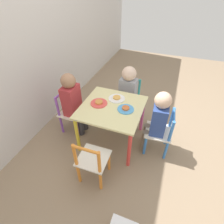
{
  "coord_description": "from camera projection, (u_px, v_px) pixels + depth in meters",
  "views": [
    {
      "loc": [
        -1.32,
        -0.49,
        1.54
      ],
      "look_at": [
        0.0,
        0.0,
        0.41
      ],
      "focal_mm": 28.0,
      "sensor_mm": 36.0,
      "label": 1
    }
  ],
  "objects": [
    {
      "name": "child_front",
      "position": [
        157.0,
        118.0,
        1.69
      ],
      "size": [
        0.21,
        0.22,
        0.72
      ],
      "rotation": [
        0.0,
        0.0,
        -3.07
      ],
      "color": "#7A6B5B",
      "rests_on": "ground_plane"
    },
    {
      "name": "house_wall",
      "position": [
        12.0,
        8.0,
        1.5
      ],
      "size": [
        6.0,
        0.06,
        2.6
      ],
      "color": "silver",
      "rests_on": "ground_plane"
    },
    {
      "name": "chair_blue",
      "position": [
        160.0,
        133.0,
        1.79
      ],
      "size": [
        0.28,
        0.28,
        0.51
      ],
      "rotation": [
        0.0,
        0.0,
        -3.07
      ],
      "color": "silver",
      "rests_on": "ground_plane"
    },
    {
      "name": "kids_table",
      "position": [
        112.0,
        112.0,
        1.81
      ],
      "size": [
        0.62,
        0.62,
        0.48
      ],
      "color": "beige",
      "rests_on": "ground_plane"
    },
    {
      "name": "child_right",
      "position": [
        128.0,
        89.0,
        2.12
      ],
      "size": [
        0.22,
        0.21,
        0.71
      ],
      "rotation": [
        0.0,
        0.0,
        -1.64
      ],
      "color": "#7A6B5B",
      "rests_on": "ground_plane"
    },
    {
      "name": "child_back",
      "position": [
        73.0,
        100.0,
        1.91
      ],
      "size": [
        0.2,
        0.21,
        0.75
      ],
      "rotation": [
        0.0,
        0.0,
        -0.01
      ],
      "color": "#38383D",
      "rests_on": "ground_plane"
    },
    {
      "name": "plate_front",
      "position": [
        126.0,
        109.0,
        1.72
      ],
      "size": [
        0.16,
        0.16,
        0.03
      ],
      "color": "#4C9EE0",
      "rests_on": "kids_table"
    },
    {
      "name": "chair_teal",
      "position": [
        128.0,
        99.0,
        2.28
      ],
      "size": [
        0.28,
        0.28,
        0.51
      ],
      "rotation": [
        0.0,
        0.0,
        -1.64
      ],
      "color": "silver",
      "rests_on": "ground_plane"
    },
    {
      "name": "plate_back",
      "position": [
        99.0,
        103.0,
        1.8
      ],
      "size": [
        0.17,
        0.17,
        0.03
      ],
      "color": "#E54C47",
      "rests_on": "kids_table"
    },
    {
      "name": "chair_purple",
      "position": [
        71.0,
        113.0,
        2.05
      ],
      "size": [
        0.26,
        0.26,
        0.51
      ],
      "rotation": [
        0.0,
        0.0,
        -0.01
      ],
      "color": "silver",
      "rests_on": "ground_plane"
    },
    {
      "name": "chair_orange",
      "position": [
        92.0,
        161.0,
        1.52
      ],
      "size": [
        0.26,
        0.26,
        0.51
      ],
      "rotation": [
        0.0,
        0.0,
        -4.69
      ],
      "color": "silver",
      "rests_on": "ground_plane"
    },
    {
      "name": "plate_right",
      "position": [
        117.0,
        98.0,
        1.86
      ],
      "size": [
        0.18,
        0.18,
        0.03
      ],
      "color": "white",
      "rests_on": "kids_table"
    },
    {
      "name": "ground_plane",
      "position": [
        112.0,
        139.0,
        2.06
      ],
      "size": [
        6.0,
        6.0,
        0.0
      ],
      "primitive_type": "plane",
      "color": "#8C755B"
    }
  ]
}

